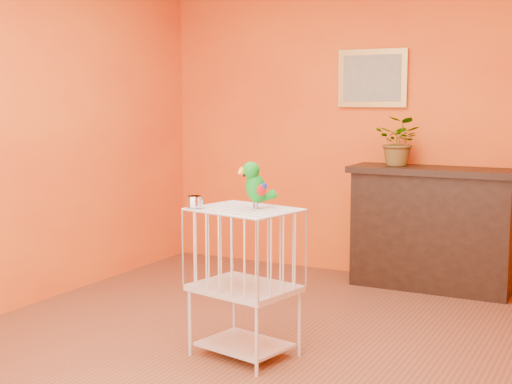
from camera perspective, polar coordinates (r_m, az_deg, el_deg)
The scene contains 8 objects.
ground at distance 4.58m, azimuth -0.19°, elevation -12.58°, with size 4.50×4.50×0.00m, color brown.
room_shell at distance 4.30m, azimuth -0.20°, elevation 7.67°, with size 4.50×4.50×4.50m.
console_cabinet at distance 6.08m, azimuth 13.89°, elevation -2.83°, with size 1.36×0.49×1.01m.
potted_plant at distance 6.04m, azimuth 11.32°, elevation 3.55°, with size 0.37×0.41×0.32m, color #26722D.
framed_picture at distance 6.35m, azimuth 9.28°, elevation 8.97°, with size 0.62×0.04×0.50m.
birdcage at distance 4.35m, azimuth -0.93°, elevation -7.10°, with size 0.67×0.57×0.91m.
feed_cup at distance 4.30m, azimuth -4.93°, elevation -0.77°, with size 0.10×0.10×0.07m, color silver.
parrot at distance 4.27m, azimuth -0.04°, elevation 0.61°, with size 0.20×0.23×0.28m.
Camera 1 is at (2.01, -3.81, 1.56)m, focal length 50.00 mm.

